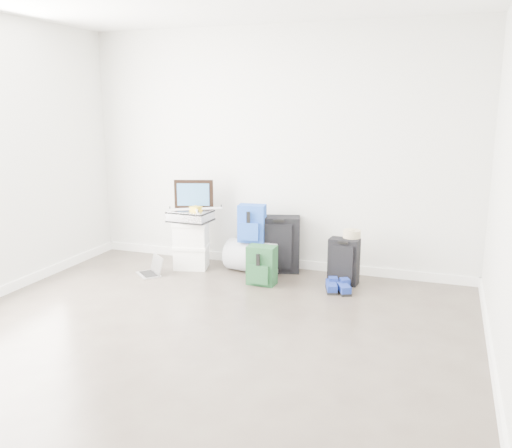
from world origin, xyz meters
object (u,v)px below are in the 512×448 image
at_px(duffel_bag, 253,256).
at_px(boxes_stack, 191,245).
at_px(carry_on, 344,261).
at_px(large_suitcase, 281,244).
at_px(briefcase, 190,216).
at_px(laptop, 152,270).

bearing_deg(duffel_bag, boxes_stack, -162.37).
height_order(boxes_stack, carry_on, boxes_stack).
height_order(large_suitcase, carry_on, large_suitcase).
bearing_deg(large_suitcase, briefcase, 176.61).
height_order(boxes_stack, duffel_bag, boxes_stack).
bearing_deg(boxes_stack, large_suitcase, -2.07).
xyz_separation_m(carry_on, laptop, (-2.06, -0.40, -0.19)).
relative_size(briefcase, large_suitcase, 0.71).
relative_size(duffel_bag, large_suitcase, 0.93).
distance_m(boxes_stack, briefcase, 0.34).
height_order(duffel_bag, laptop, duffel_bag).
relative_size(briefcase, laptop, 1.26).
bearing_deg(briefcase, boxes_stack, 0.00).
relative_size(duffel_bag, carry_on, 1.21).
bearing_deg(boxes_stack, briefcase, 0.00).
bearing_deg(laptop, duffel_bag, 65.58).
height_order(boxes_stack, briefcase, briefcase).
distance_m(briefcase, carry_on, 1.80).
bearing_deg(laptop, boxes_stack, 92.05).
bearing_deg(boxes_stack, carry_on, -13.20).
bearing_deg(carry_on, boxes_stack, -174.67).
relative_size(briefcase, carry_on, 0.93).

